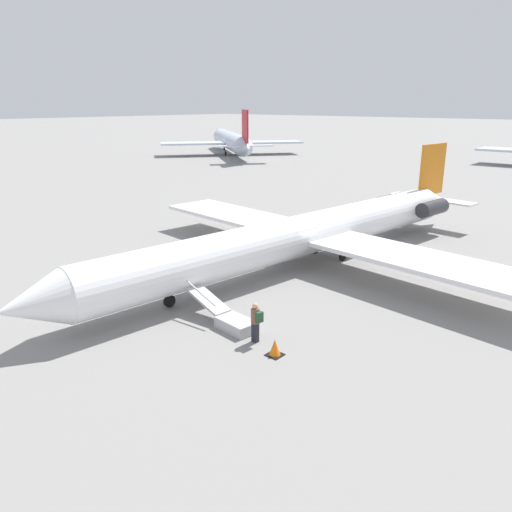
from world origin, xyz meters
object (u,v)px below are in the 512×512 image
object	(u,v)px
airplane_far_center	(231,141)
boarding_stairs	(230,319)
passenger	(256,320)
airplane_main	(310,233)

from	to	relation	value
airplane_far_center	boarding_stairs	bearing A→B (deg)	170.98
passenger	airplane_far_center	bearing A→B (deg)	-39.42
airplane_main	airplane_far_center	distance (m)	68.38
airplane_far_center	passenger	bearing A→B (deg)	171.75
boarding_stairs	passenger	distance (m)	1.95
airplane_far_center	passenger	distance (m)	78.84
airplane_main	airplane_far_center	size ratio (longest dim) A/B	1.13
airplane_main	passenger	size ratio (longest dim) A/B	20.06
airplane_far_center	boarding_stairs	xyz separation A→B (m)	(56.02, 53.28, -2.17)
boarding_stairs	passenger	size ratio (longest dim) A/B	2.36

